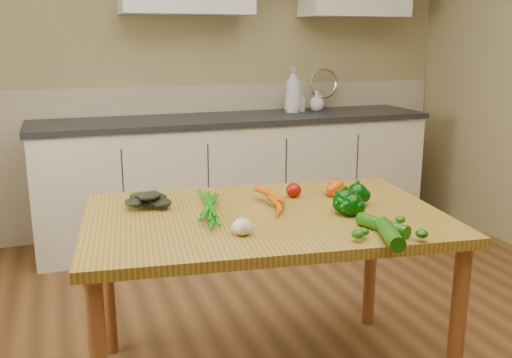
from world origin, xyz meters
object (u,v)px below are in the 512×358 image
at_px(pepper_c, 352,205).
at_px(tomato_c, 336,187).
at_px(leafy_greens, 145,194).
at_px(garlic_bulb, 242,227).
at_px(soap_bottle_c, 317,101).
at_px(zucchini_a, 383,225).
at_px(table, 265,233).
at_px(tomato_a, 294,190).
at_px(carrot_bunch, 254,201).
at_px(tomato_b, 332,190).
at_px(zucchini_b, 390,234).
at_px(soap_bottle_b, 298,100).
at_px(pepper_b, 357,194).
at_px(pepper_a, 345,201).
at_px(soap_bottle_a, 293,90).

xyz_separation_m(pepper_c, tomato_c, (0.08, 0.29, -0.01)).
relative_size(leafy_greens, garlic_bulb, 2.83).
bearing_deg(tomato_c, garlic_bulb, -146.48).
height_order(soap_bottle_c, zucchini_a, soap_bottle_c).
height_order(table, tomato_a, tomato_a).
height_order(carrot_bunch, tomato_b, carrot_bunch).
xyz_separation_m(table, zucchini_b, (0.29, -0.45, 0.11)).
relative_size(garlic_bulb, zucchini_a, 0.34).
relative_size(table, soap_bottle_b, 9.05).
relative_size(soap_bottle_c, pepper_b, 1.63).
relative_size(soap_bottle_b, zucchini_a, 0.79).
bearing_deg(zucchini_b, pepper_a, 88.25).
xyz_separation_m(table, soap_bottle_c, (1.13, 1.93, 0.30)).
height_order(leafy_greens, zucchini_a, leafy_greens).
xyz_separation_m(carrot_bunch, tomato_a, (0.23, 0.12, -0.00)).
bearing_deg(pepper_c, table, 156.14).
relative_size(table, pepper_b, 16.56).
distance_m(pepper_c, tomato_a, 0.35).
distance_m(pepper_b, zucchini_a, 0.35).
distance_m(soap_bottle_a, leafy_greens, 2.14).
bearing_deg(garlic_bulb, soap_bottle_a, 62.95).
distance_m(carrot_bunch, tomato_b, 0.40).
height_order(tomato_c, zucchini_a, tomato_c).
height_order(carrot_bunch, zucchini_b, carrot_bunch).
bearing_deg(tomato_a, garlic_bulb, -132.36).
distance_m(table, pepper_b, 0.43).
height_order(pepper_a, zucchini_b, pepper_a).
relative_size(soap_bottle_c, garlic_bulb, 2.08).
bearing_deg(carrot_bunch, soap_bottle_a, 69.56).
relative_size(soap_bottle_a, tomato_c, 4.25).
relative_size(table, zucchini_a, 7.14).
xyz_separation_m(leafy_greens, zucchini_b, (0.73, -0.71, -0.02)).
bearing_deg(tomato_c, tomato_b, -153.44).
bearing_deg(tomato_b, carrot_bunch, -169.09).
height_order(soap_bottle_b, pepper_a, soap_bottle_b).
distance_m(leafy_greens, tomato_c, 0.84).
distance_m(tomato_c, zucchini_a, 0.51).
distance_m(soap_bottle_c, tomato_a, 1.98).
bearing_deg(tomato_c, zucchini_a, -97.69).
relative_size(leafy_greens, tomato_b, 3.28).
relative_size(garlic_bulb, tomato_a, 1.04).
distance_m(soap_bottle_c, pepper_a, 2.20).
height_order(carrot_bunch, leafy_greens, leafy_greens).
distance_m(garlic_bulb, pepper_c, 0.49).
bearing_deg(garlic_bulb, leafy_greens, 119.41).
distance_m(soap_bottle_b, zucchini_b, 2.50).
height_order(table, pepper_c, pepper_c).
bearing_deg(tomato_c, pepper_b, -84.81).
relative_size(garlic_bulb, pepper_c, 0.80).
distance_m(tomato_a, zucchini_b, 0.64).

